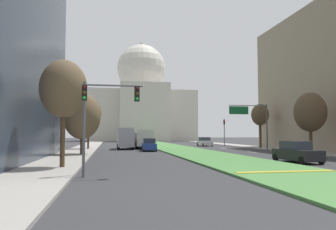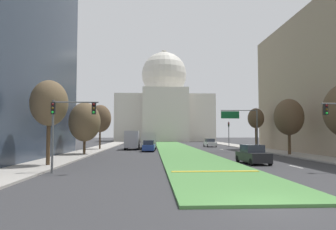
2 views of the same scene
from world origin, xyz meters
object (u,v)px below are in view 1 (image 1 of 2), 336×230
(street_tree_left_mid, at_px, (82,116))
(sedan_far_horizon, at_px, (131,141))
(traffic_light_far_right, at_px, (224,129))
(street_tree_right_far, at_px, (260,115))
(city_bus, at_px, (142,137))
(capitol_building, at_px, (141,102))
(sedan_midblock, at_px, (149,145))
(traffic_light_near_left, at_px, (100,108))
(overhead_guide_sign, at_px, (253,117))
(sedan_lead_stopped, at_px, (297,152))
(box_truck_delivery, at_px, (125,138))
(street_tree_left_near, at_px, (64,89))
(sedan_distant, at_px, (205,142))
(street_tree_right_mid, at_px, (310,112))
(street_tree_left_far, at_px, (89,114))

(street_tree_left_mid, height_order, sedan_far_horizon, street_tree_left_mid)
(traffic_light_far_right, bearing_deg, sedan_far_horizon, 137.30)
(street_tree_right_far, relative_size, city_bus, 0.64)
(capitol_building, xyz_separation_m, sedan_midblock, (-4.87, -61.93, -11.84))
(traffic_light_near_left, bearing_deg, traffic_light_far_right, 61.42)
(traffic_light_near_left, relative_size, city_bus, 0.47)
(capitol_building, xyz_separation_m, street_tree_right_far, (13.40, -57.86, -7.35))
(overhead_guide_sign, xyz_separation_m, sedan_far_horizon, (-14.82, 32.11, -3.88))
(sedan_lead_stopped, relative_size, city_bus, 0.41)
(street_tree_right_far, bearing_deg, city_bus, 163.89)
(sedan_midblock, relative_size, box_truck_delivery, 0.74)
(street_tree_left_near, height_order, sedan_far_horizon, street_tree_left_near)
(street_tree_left_near, height_order, sedan_lead_stopped, street_tree_left_near)
(sedan_distant, xyz_separation_m, sedan_far_horizon, (-12.78, 15.63, -0.02))
(capitol_building, xyz_separation_m, sedan_far_horizon, (-5.28, -31.30, -11.87))
(box_truck_delivery, bearing_deg, street_tree_right_mid, -36.47)
(street_tree_left_mid, bearing_deg, capitol_building, 79.29)
(traffic_light_near_left, height_order, street_tree_left_far, street_tree_left_far)
(traffic_light_far_right, bearing_deg, traffic_light_near_left, -118.58)
(traffic_light_far_right, distance_m, street_tree_left_near, 43.90)
(capitol_building, height_order, sedan_lead_stopped, capitol_building)
(capitol_building, bearing_deg, sedan_far_horizon, -99.57)
(sedan_midblock, height_order, box_truck_delivery, box_truck_delivery)
(street_tree_right_mid, distance_m, sedan_far_horizon, 44.34)
(capitol_building, xyz_separation_m, overhead_guide_sign, (9.54, -63.41, -7.99))
(sedan_lead_stopped, bearing_deg, box_truck_delivery, 116.82)
(overhead_guide_sign, xyz_separation_m, box_truck_delivery, (-17.34, 7.24, -2.98))
(street_tree_left_far, bearing_deg, sedan_distant, 24.94)
(sedan_far_horizon, distance_m, box_truck_delivery, 25.02)
(traffic_light_near_left, distance_m, sedan_midblock, 26.26)
(sedan_midblock, bearing_deg, street_tree_right_far, 12.54)
(street_tree_left_near, distance_m, sedan_lead_stopped, 18.78)
(street_tree_left_mid, relative_size, box_truck_delivery, 1.06)
(street_tree_right_mid, xyz_separation_m, street_tree_right_far, (0.44, 13.65, 0.44))
(street_tree_left_near, xyz_separation_m, street_tree_right_far, (26.60, 25.14, -0.06))
(street_tree_right_mid, relative_size, sedan_lead_stopped, 1.58)
(traffic_light_far_right, relative_size, sedan_midblock, 1.09)
(traffic_light_near_left, relative_size, sedan_lead_stopped, 1.14)
(street_tree_left_near, distance_m, sedan_far_horizon, 52.51)
(traffic_light_far_right, distance_m, street_tree_left_far, 26.69)
(street_tree_right_mid, distance_m, sedan_midblock, 20.64)
(sedan_lead_stopped, height_order, box_truck_delivery, box_truck_delivery)
(capitol_building, bearing_deg, city_bus, -95.38)
(traffic_light_near_left, bearing_deg, sedan_far_horizon, 84.54)
(sedan_midblock, bearing_deg, sedan_lead_stopped, -63.23)
(traffic_light_near_left, height_order, sedan_far_horizon, traffic_light_near_left)
(city_bus, bearing_deg, sedan_far_horizon, 90.89)
(traffic_light_near_left, xyz_separation_m, street_tree_left_mid, (-2.48, 18.03, 0.47))
(street_tree_left_near, bearing_deg, box_truck_delivery, 78.62)
(sedan_lead_stopped, height_order, city_bus, city_bus)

